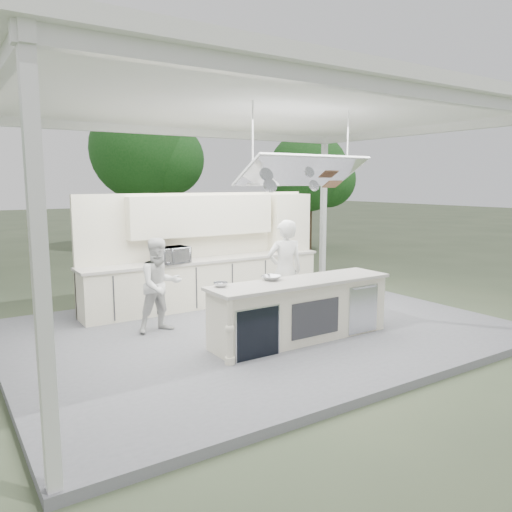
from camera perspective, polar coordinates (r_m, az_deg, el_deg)
ground at (r=8.67m, az=0.33°, el=-8.89°), size 90.00×90.00×0.00m
stage_deck at (r=8.65m, az=0.33°, el=-8.51°), size 8.00×6.00×0.12m
tent at (r=8.34m, az=0.42°, el=16.22°), size 8.20×6.20×3.86m
demo_island at (r=7.89m, az=5.10°, el=-6.17°), size 3.10×0.79×0.95m
back_counter at (r=10.11m, az=-5.62°, el=-2.92°), size 5.08×0.72×0.95m
back_wall_unit at (r=10.36m, az=-4.06°, el=2.84°), size 5.05×0.48×2.25m
tree_cluster at (r=17.26m, az=-18.62°, el=10.35°), size 19.55×9.40×5.85m
head_chef at (r=8.83m, az=3.32°, el=-1.71°), size 0.75×0.58×1.81m
sous_chef at (r=8.37m, az=-10.90°, el=-3.28°), size 0.79×0.63×1.57m
toaster_oven at (r=9.48m, az=-9.42°, el=0.11°), size 0.62×0.47×0.31m
bowl_large at (r=7.77m, az=1.77°, el=-2.51°), size 0.39×0.39×0.07m
bowl_small at (r=7.30m, az=-4.07°, el=-3.27°), size 0.26×0.26×0.07m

